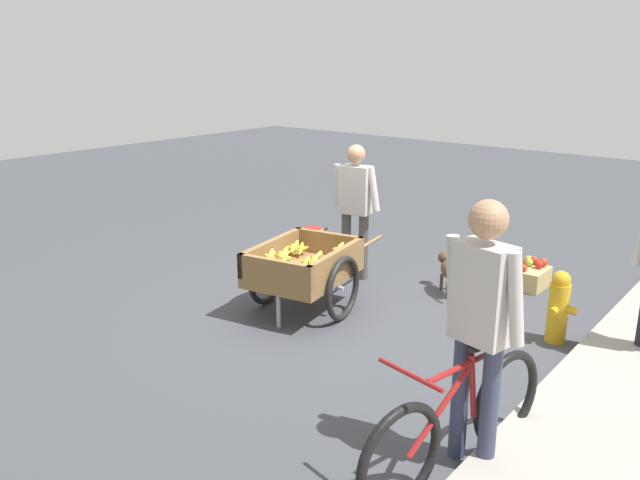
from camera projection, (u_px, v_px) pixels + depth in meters
ground_plane at (331, 312)px, 6.38m from camera, size 24.00×24.00×0.00m
fruit_cart at (303, 269)px, 6.29m from camera, size 1.76×1.07×0.72m
vendor_person at (355, 200)px, 7.12m from camera, size 0.26×0.57×1.54m
bicycle at (458, 423)px, 3.84m from camera, size 1.64×0.51×0.85m
cyclist_person at (481, 312)px, 3.74m from camera, size 0.26×0.56×1.71m
dog at (449, 269)px, 6.81m from camera, size 0.52×0.49×0.40m
fire_hydrant at (558, 307)px, 5.64m from camera, size 0.25×0.25×0.67m
plastic_bucket at (312, 238)px, 8.42m from camera, size 0.25×0.25×0.28m
apple_crate at (531, 276)px, 7.03m from camera, size 0.44×0.32×0.32m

